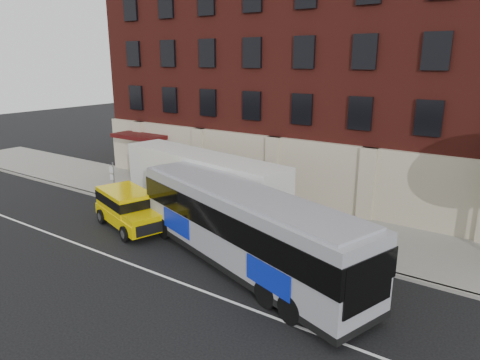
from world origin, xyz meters
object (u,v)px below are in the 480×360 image
Objects in this scene: sign_pole at (113,178)px; shipping_container at (202,187)px; city_bus at (243,226)px; yellow_suv at (128,206)px.

shipping_container reaches higher than sign_pole.
city_bus is 1.15× the size of shipping_container.
sign_pole is at bearing 165.72° from city_bus.
city_bus is 2.47× the size of yellow_suv.
sign_pole is 0.22× the size of shipping_container.
city_bus is (12.11, -3.08, 0.50)m from sign_pole.
yellow_suv is at bearing -31.10° from sign_pole.
sign_pole reaches higher than yellow_suv.
yellow_suv is 0.47× the size of shipping_container.
sign_pole is 5.00m from yellow_suv.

